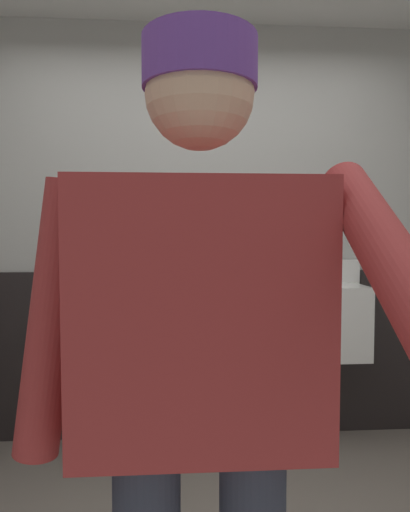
% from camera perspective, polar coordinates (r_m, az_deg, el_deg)
% --- Properties ---
extents(wall_back, '(4.36, 0.12, 2.65)m').
position_cam_1_polar(wall_back, '(2.97, -0.94, 2.93)').
color(wall_back, '#B2B2AD').
rests_on(wall_back, ground_plane).
extents(wainscot_band_back, '(3.76, 0.03, 1.08)m').
position_cam_1_polar(wainscot_band_back, '(3.00, -0.85, -12.23)').
color(wainscot_band_back, black).
rests_on(wainscot_band_back, ground_plane).
extents(urinal_left, '(0.40, 0.34, 1.24)m').
position_cam_1_polar(urinal_left, '(2.84, -13.98, -8.24)').
color(urinal_left, white).
rests_on(urinal_left, ground_plane).
extents(urinal_middle, '(0.40, 0.34, 1.24)m').
position_cam_1_polar(urinal_middle, '(2.81, 1.41, -8.28)').
color(urinal_middle, white).
rests_on(urinal_middle, ground_plane).
extents(urinal_right, '(0.40, 0.34, 1.24)m').
position_cam_1_polar(urinal_right, '(2.98, 16.09, -7.76)').
color(urinal_right, white).
rests_on(urinal_right, ground_plane).
extents(privacy_divider_panel, '(0.04, 0.40, 0.90)m').
position_cam_1_polar(privacy_divider_panel, '(2.70, -6.41, -5.03)').
color(privacy_divider_panel, '#4C4C51').
extents(person, '(0.71, 0.60, 1.71)m').
position_cam_1_polar(person, '(0.95, -0.62, -15.96)').
color(person, '#2D3342').
rests_on(person, ground_plane).
extents(soap_dispenser, '(0.10, 0.07, 0.18)m').
position_cam_1_polar(soap_dispenser, '(3.03, 15.05, 1.59)').
color(soap_dispenser, silver).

